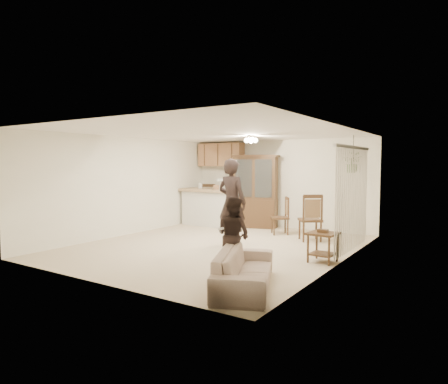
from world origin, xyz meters
The scene contains 23 objects.
floor centered at (0.00, 0.00, 0.00)m, with size 6.50×6.50×0.00m, color #BBAB8D.
ceiling centered at (0.00, 0.00, 2.50)m, with size 5.50×6.50×0.02m, color white.
wall_back centered at (0.00, 3.25, 1.25)m, with size 5.50×0.02×2.50m, color white.
wall_front centered at (0.00, -3.25, 1.25)m, with size 5.50×0.02×2.50m, color white.
wall_left centered at (-2.75, 0.00, 1.25)m, with size 0.02×6.50×2.50m, color white.
wall_right centered at (2.75, 0.00, 1.25)m, with size 0.02×6.50×2.50m, color white.
breakfast_bar centered at (-1.85, 2.35, 0.50)m, with size 1.60×0.55×1.00m, color silver.
bar_top centered at (-1.85, 2.35, 1.05)m, with size 1.75×0.70×0.08m, color tan.
upper_cabinets centered at (-1.90, 3.07, 2.10)m, with size 1.50×0.34×0.70m, color #8C5F3D.
vertical_blinds centered at (2.71, 0.90, 1.10)m, with size 0.06×2.30×2.10m, color white, non-canonical shape.
ceiling_fixture centered at (0.20, 1.20, 2.40)m, with size 0.36×0.36×0.20m, color beige, non-canonical shape.
hanging_plant centered at (2.30, 2.40, 1.85)m, with size 0.43×0.37×0.48m, color #355E25.
plant_cord centered at (2.30, 2.40, 2.17)m, with size 0.01×0.01×0.65m, color black.
sofa centered at (2.01, -2.21, 0.37)m, with size 1.87×0.73×0.73m, color beige.
adult centered at (0.27, 0.23, 0.90)m, with size 0.66×0.43×1.80m, color black.
child centered at (1.46, -1.65, 0.68)m, with size 0.66×0.51×1.35m, color black.
china_hutch centered at (-0.55, 2.82, 1.02)m, with size 1.40×0.80×2.07m.
side_table centered at (2.46, -0.10, 0.29)m, with size 0.53×0.53×0.61m.
chair_bar centered at (-2.22, 2.75, 0.34)m, with size 0.71×0.71×1.19m.
chair_hutch_left centered at (0.52, 2.17, 0.27)m, with size 0.59×0.59×0.97m.
chair_hutch_right centered at (1.50, 1.76, 0.31)m, with size 0.69×0.69×1.11m.
controller_adult centered at (0.24, -0.22, 1.48)m, with size 0.05×0.17×0.05m, color silver.
controller_child centered at (1.41, -1.95, 0.79)m, with size 0.03×0.11×0.03m, color silver.
Camera 1 is at (4.90, -7.21, 1.81)m, focal length 32.00 mm.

